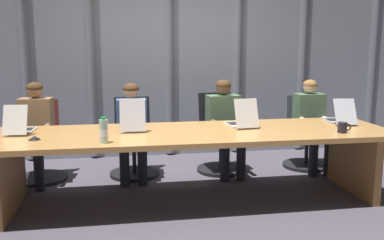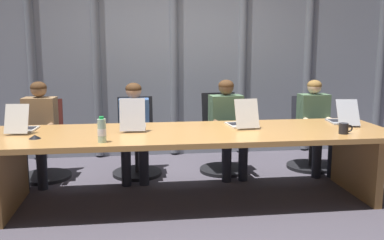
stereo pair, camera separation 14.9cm
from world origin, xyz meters
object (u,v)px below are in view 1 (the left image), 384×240
object	(u,v)px
person_center	(225,121)
laptop_center	(241,121)
laptop_right_mid	(339,118)
office_chair_center	(220,142)
office_chair_right_mid	(306,140)
water_bottle_primary	(104,131)
person_left_mid	(132,126)
person_right_mid	(312,120)
office_chair_left_end	(41,150)
office_chair_left_mid	(134,146)
laptop_left_end	(20,127)
conference_mic_left_side	(34,138)
person_left_end	(35,128)
coffee_mug_near	(343,127)
laptop_left_mid	(133,124)

from	to	relation	value
person_center	laptop_center	bearing A→B (deg)	-5.59
laptop_right_mid	office_chair_center	distance (m)	1.48
laptop_right_mid	office_chair_center	bearing A→B (deg)	61.17
office_chair_right_mid	water_bottle_primary	world-z (taller)	water_bottle_primary
office_chair_right_mid	water_bottle_primary	bearing A→B (deg)	-52.29
person_left_mid	person_center	world-z (taller)	person_center
office_chair_right_mid	person_right_mid	xyz separation A→B (m)	(-0.01, -0.16, 0.30)
office_chair_left_end	office_chair_left_mid	size ratio (longest dim) A/B	0.99
office_chair_left_end	water_bottle_primary	bearing A→B (deg)	23.69
person_center	office_chair_center	bearing A→B (deg)	-175.10
laptop_right_mid	office_chair_left_mid	bearing A→B (deg)	76.54
laptop_left_end	laptop_right_mid	size ratio (longest dim) A/B	0.90
office_chair_center	person_left_mid	bearing A→B (deg)	-88.29
office_chair_left_end	office_chair_left_mid	bearing A→B (deg)	84.35
office_chair_left_mid	conference_mic_left_side	size ratio (longest dim) A/B	8.54
person_left_end	coffee_mug_near	distance (m)	3.32
person_left_end	person_center	world-z (taller)	person_left_end
laptop_left_mid	office_chair_right_mid	world-z (taller)	laptop_left_mid
person_left_end	laptop_right_mid	bearing A→B (deg)	83.49
laptop_left_end	laptop_right_mid	bearing A→B (deg)	-85.95
laptop_center	person_center	xyz separation A→B (m)	(0.00, 0.70, -0.13)
office_chair_right_mid	person_right_mid	world-z (taller)	person_right_mid
laptop_left_mid	coffee_mug_near	world-z (taller)	laptop_left_mid
office_chair_left_mid	office_chair_center	world-z (taller)	office_chair_center
person_left_end	office_chair_left_end	bearing A→B (deg)	177.91
office_chair_left_end	person_left_mid	bearing A→B (deg)	75.64
office_chair_left_end	person_left_end	distance (m)	0.34
laptop_right_mid	coffee_mug_near	bearing A→B (deg)	161.83
person_left_end	laptop_center	bearing A→B (deg)	77.32
office_chair_right_mid	person_left_end	world-z (taller)	person_left_end
laptop_left_end	conference_mic_left_side	xyz separation A→B (m)	(0.20, -0.35, -0.04)
office_chair_center	coffee_mug_near	bearing A→B (deg)	27.33
laptop_right_mid	person_left_mid	size ratio (longest dim) A/B	0.43
laptop_left_mid	coffee_mug_near	xyz separation A→B (m)	(2.02, -0.49, -0.01)
office_chair_left_end	office_chair_left_mid	distance (m)	1.09
laptop_center	conference_mic_left_side	bearing A→B (deg)	92.95
laptop_left_end	coffee_mug_near	xyz separation A→B (m)	(3.11, -0.52, -0.00)
office_chair_left_end	laptop_center	bearing A→B (deg)	63.00
office_chair_left_end	office_chair_center	size ratio (longest dim) A/B	0.95
office_chair_left_mid	person_right_mid	xyz separation A→B (m)	(2.23, -0.16, 0.29)
person_left_end	office_chair_right_mid	bearing A→B (deg)	97.46
laptop_center	office_chair_left_mid	xyz separation A→B (m)	(-1.10, 0.86, -0.43)
laptop_center	office_chair_center	distance (m)	0.96
office_chair_center	person_center	size ratio (longest dim) A/B	0.84
laptop_right_mid	person_left_mid	distance (m)	2.35
office_chair_left_mid	person_center	size ratio (longest dim) A/B	0.81
office_chair_right_mid	person_center	world-z (taller)	person_center
laptop_center	person_center	world-z (taller)	person_center
laptop_center	conference_mic_left_side	distance (m)	2.05
laptop_right_mid	person_left_mid	world-z (taller)	person_left_mid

